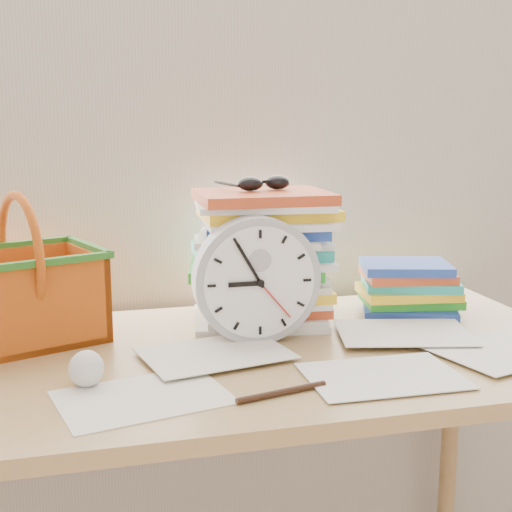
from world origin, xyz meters
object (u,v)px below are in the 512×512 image
object	(u,v)px
paper_stack	(262,257)
book_stack	(410,288)
clock	(256,280)
basket	(21,270)
desk	(237,388)

from	to	relation	value
paper_stack	book_stack	world-z (taller)	paper_stack
clock	basket	world-z (taller)	basket
paper_stack	clock	distance (m)	0.14
paper_stack	clock	bearing A→B (deg)	-109.79
book_stack	basket	bearing A→B (deg)	179.71
paper_stack	book_stack	bearing A→B (deg)	-3.18
paper_stack	basket	world-z (taller)	basket
paper_stack	book_stack	xyz separation A→B (m)	(0.35, -0.02, -0.08)
clock	paper_stack	bearing A→B (deg)	70.21
desk	clock	bearing A→B (deg)	45.77
paper_stack	basket	xyz separation A→B (m)	(-0.50, -0.02, 0.00)
desk	book_stack	size ratio (longest dim) A/B	5.88
desk	clock	world-z (taller)	clock
desk	paper_stack	distance (m)	0.31
clock	desk	bearing A→B (deg)	-134.23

